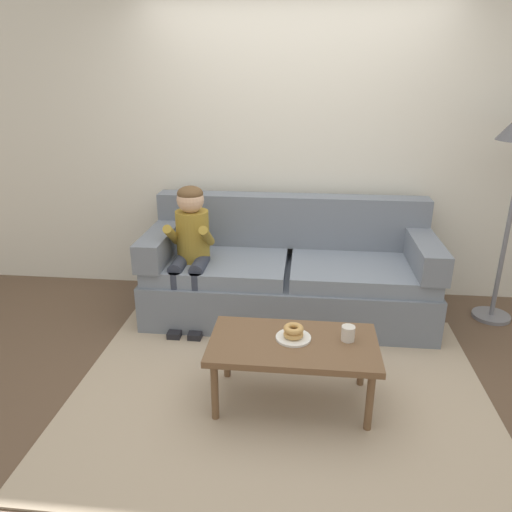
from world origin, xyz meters
name	(u,v)px	position (x,y,z in m)	size (l,w,h in m)	color
ground	(282,369)	(0.00, 0.00, 0.00)	(10.00, 10.00, 0.00)	brown
wall_back	(294,136)	(0.00, 1.40, 1.40)	(8.00, 0.10, 2.80)	silver
area_rug	(280,390)	(0.00, -0.25, 0.01)	(2.60, 2.05, 0.01)	tan
couch	(289,275)	(0.00, 0.85, 0.34)	(2.28, 0.90, 0.94)	slate
coffee_table	(293,348)	(0.08, -0.35, 0.38)	(0.99, 0.54, 0.42)	brown
person_child	(191,242)	(-0.76, 0.64, 0.67)	(0.34, 0.58, 1.10)	olive
plate	(293,338)	(0.08, -0.31, 0.43)	(0.21, 0.21, 0.01)	white
donut	(293,334)	(0.08, -0.31, 0.46)	(0.12, 0.12, 0.04)	tan
donut_second	(294,329)	(0.08, -0.31, 0.49)	(0.12, 0.12, 0.04)	tan
mug	(348,333)	(0.40, -0.29, 0.47)	(0.08, 0.08, 0.09)	silver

